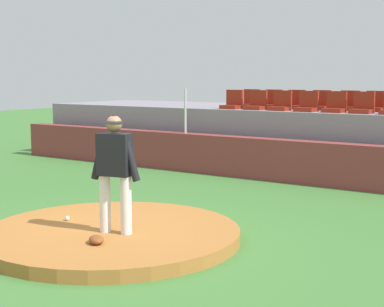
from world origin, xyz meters
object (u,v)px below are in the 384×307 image
(baseball, at_px, (67,218))
(stadium_chair_12, at_px, (375,105))
(stadium_chair_5, at_px, (363,107))
(pitcher, at_px, (115,164))
(stadium_chair_0, at_px, (233,103))
(stadium_chair_3, at_px, (307,105))
(stadium_chair_8, at_px, (272,102))
(stadium_chair_2, at_px, (281,104))
(stadium_chair_7, at_px, (250,102))
(stadium_chair_1, at_px, (256,104))
(stadium_chair_4, at_px, (335,106))
(fielding_glove, at_px, (96,240))
(stadium_chair_9, at_px, (295,103))
(stadium_chair_10, at_px, (320,104))
(stadium_chair_11, at_px, (349,104))

(baseball, distance_m, stadium_chair_12, 8.47)
(stadium_chair_5, height_order, stadium_chair_12, same)
(pitcher, relative_size, stadium_chair_5, 3.45)
(stadium_chair_0, height_order, stadium_chair_3, same)
(stadium_chair_0, height_order, stadium_chair_8, same)
(stadium_chair_2, relative_size, stadium_chair_7, 1.00)
(stadium_chair_1, bearing_deg, stadium_chair_0, -0.62)
(stadium_chair_3, relative_size, stadium_chair_7, 1.00)
(pitcher, distance_m, stadium_chair_4, 7.28)
(stadium_chair_12, bearing_deg, stadium_chair_4, 52.91)
(stadium_chair_5, bearing_deg, stadium_chair_7, -14.74)
(baseball, distance_m, stadium_chair_7, 8.26)
(fielding_glove, xyz_separation_m, stadium_chair_9, (-1.09, 8.68, 1.51))
(stadium_chair_2, bearing_deg, pitcher, 97.26)
(stadium_chair_7, xyz_separation_m, stadium_chair_10, (2.08, -0.05, 0.00))
(fielding_glove, xyz_separation_m, stadium_chair_8, (-1.77, 8.70, 1.51))
(baseball, xyz_separation_m, stadium_chair_11, (1.63, 8.02, 1.53))
(stadium_chair_2, bearing_deg, stadium_chair_11, -148.08)
(stadium_chair_5, xyz_separation_m, stadium_chair_8, (-2.77, 0.90, 0.00))
(stadium_chair_3, height_order, stadium_chair_5, same)
(stadium_chair_0, height_order, stadium_chair_1, same)
(baseball, xyz_separation_m, stadium_chair_10, (0.89, 7.99, 1.53))
(stadium_chair_0, distance_m, stadium_chair_4, 2.82)
(stadium_chair_1, xyz_separation_m, stadium_chair_4, (2.11, 0.01, 0.00))
(stadium_chair_9, bearing_deg, fielding_glove, 97.12)
(stadium_chair_11, height_order, stadium_chair_12, same)
(stadium_chair_4, height_order, stadium_chair_10, same)
(stadium_chair_4, distance_m, stadium_chair_5, 0.67)
(stadium_chair_8, bearing_deg, stadium_chair_0, 51.24)
(baseball, relative_size, stadium_chair_10, 0.15)
(stadium_chair_3, relative_size, stadium_chair_10, 1.00)
(stadium_chair_8, distance_m, stadium_chair_12, 2.77)
(stadium_chair_9, distance_m, stadium_chair_10, 0.71)
(stadium_chair_1, xyz_separation_m, stadium_chair_5, (2.77, 0.00, 0.00))
(stadium_chair_1, bearing_deg, stadium_chair_10, -148.05)
(fielding_glove, bearing_deg, stadium_chair_7, -38.42)
(fielding_glove, height_order, stadium_chair_9, stadium_chair_9)
(stadium_chair_0, xyz_separation_m, stadium_chair_8, (0.72, 0.89, 0.00))
(stadium_chair_1, bearing_deg, pitcher, 102.56)
(baseball, height_order, stadium_chair_9, stadium_chair_9)
(stadium_chair_11, bearing_deg, stadium_chair_10, 2.77)
(stadium_chair_8, bearing_deg, stadium_chair_1, 89.93)
(stadium_chair_2, height_order, stadium_chair_3, same)
(stadium_chair_0, bearing_deg, stadium_chair_11, -162.53)
(baseball, xyz_separation_m, stadium_chair_5, (2.28, 7.12, 1.53))
(stadium_chair_1, relative_size, stadium_chair_12, 1.00)
(pitcher, xyz_separation_m, fielding_glove, (0.15, -0.57, -0.95))
(stadium_chair_2, height_order, stadium_chair_4, same)
(fielding_glove, height_order, stadium_chair_2, stadium_chair_2)
(baseball, relative_size, stadium_chair_7, 0.15)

